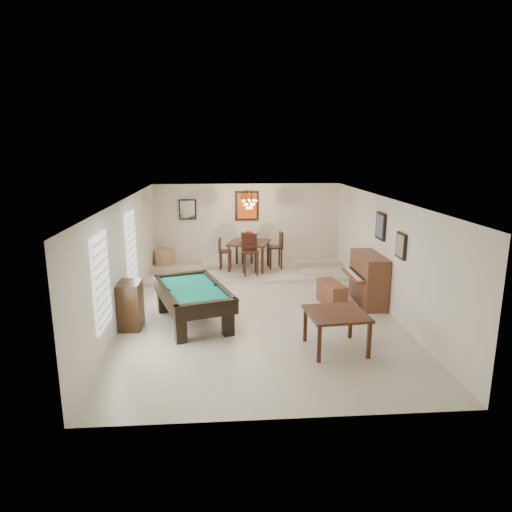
{
  "coord_description": "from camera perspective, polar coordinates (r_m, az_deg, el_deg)",
  "views": [
    {
      "loc": [
        -0.82,
        -10.16,
        3.71
      ],
      "look_at": [
        0.0,
        0.6,
        1.15
      ],
      "focal_mm": 32.0,
      "sensor_mm": 36.0,
      "label": 1
    }
  ],
  "objects": [
    {
      "name": "wall_front",
      "position": [
        6.21,
        3.62,
        -9.54
      ],
      "size": [
        6.0,
        0.04,
        2.6
      ],
      "primitive_type": "cube",
      "color": "silver",
      "rests_on": "ground_plane"
    },
    {
      "name": "back_painting",
      "position": [
        14.76,
        -1.14,
        6.3
      ],
      "size": [
        0.75,
        0.06,
        0.95
      ],
      "primitive_type": "cube",
      "color": "#D84C14",
      "rests_on": "wall_back"
    },
    {
      "name": "piano_bench",
      "position": [
        11.21,
        9.44,
        -4.67
      ],
      "size": [
        0.56,
        1.06,
        0.56
      ],
      "primitive_type": "cube",
      "rotation": [
        0.0,
        0.0,
        0.18
      ],
      "color": "brown",
      "rests_on": "ground_plane"
    },
    {
      "name": "apothecary_chest",
      "position": [
        9.98,
        -15.39,
        -5.92
      ],
      "size": [
        0.44,
        0.67,
        1.0
      ],
      "primitive_type": "cube",
      "color": "black",
      "rests_on": "ground_plane"
    },
    {
      "name": "dining_table",
      "position": [
        13.83,
        -0.88,
        0.34
      ],
      "size": [
        1.42,
        1.42,
        0.96
      ],
      "primitive_type": null,
      "rotation": [
        0.0,
        0.0,
        -0.27
      ],
      "color": "black",
      "rests_on": "dining_step"
    },
    {
      "name": "wall_right",
      "position": [
        11.12,
        15.85,
        0.31
      ],
      "size": [
        0.04,
        9.0,
        2.6
      ],
      "primitive_type": "cube",
      "color": "silver",
      "rests_on": "ground_plane"
    },
    {
      "name": "wall_back",
      "position": [
        14.88,
        -1.14,
        4.03
      ],
      "size": [
        6.0,
        0.04,
        2.6
      ],
      "primitive_type": "cube",
      "color": "silver",
      "rests_on": "ground_plane"
    },
    {
      "name": "square_table",
      "position": [
        8.79,
        9.94,
        -9.22
      ],
      "size": [
        1.16,
        1.16,
        0.74
      ],
      "primitive_type": null,
      "rotation": [
        0.0,
        0.0,
        0.09
      ],
      "color": "#34180D",
      "rests_on": "ground_plane"
    },
    {
      "name": "upright_piano",
      "position": [
        11.35,
        13.2,
        -2.85
      ],
      "size": [
        0.83,
        1.47,
        1.23
      ],
      "primitive_type": null,
      "color": "brown",
      "rests_on": "ground_plane"
    },
    {
      "name": "right_picture_lower",
      "position": [
        10.11,
        17.69,
        1.24
      ],
      "size": [
        0.06,
        0.45,
        0.55
      ],
      "primitive_type": "cube",
      "color": "gray",
      "rests_on": "wall_right"
    },
    {
      "name": "dining_chair_south",
      "position": [
        13.1,
        -0.71,
        0.11
      ],
      "size": [
        0.47,
        0.47,
        1.18
      ],
      "primitive_type": null,
      "rotation": [
        0.0,
        0.0,
        0.08
      ],
      "color": "black",
      "rests_on": "dining_step"
    },
    {
      "name": "ceiling",
      "position": [
        10.26,
        0.26,
        7.13
      ],
      "size": [
        6.0,
        9.0,
        0.04
      ],
      "primitive_type": "cube",
      "color": "white",
      "rests_on": "wall_back"
    },
    {
      "name": "back_mirror",
      "position": [
        14.79,
        -8.55,
        5.78
      ],
      "size": [
        0.55,
        0.06,
        0.65
      ],
      "primitive_type": "cube",
      "color": "white",
      "rests_on": "wall_back"
    },
    {
      "name": "chandelier",
      "position": [
        13.47,
        -0.84,
        6.91
      ],
      "size": [
        0.44,
        0.44,
        0.6
      ],
      "primitive_type": null,
      "color": "#FFE5B2",
      "rests_on": "ceiling"
    },
    {
      "name": "wall_left",
      "position": [
        10.67,
        -16.03,
        -0.24
      ],
      "size": [
        0.04,
        9.0,
        2.6
      ],
      "primitive_type": "cube",
      "color": "silver",
      "rests_on": "ground_plane"
    },
    {
      "name": "window_left_rear",
      "position": [
        11.22,
        -15.31,
        0.98
      ],
      "size": [
        0.06,
        1.0,
        1.7
      ],
      "primitive_type": "cube",
      "color": "white",
      "rests_on": "wall_left"
    },
    {
      "name": "window_left_front",
      "position": [
        8.57,
        -18.75,
        -3.04
      ],
      "size": [
        0.06,
        1.0,
        1.7
      ],
      "primitive_type": "cube",
      "color": "white",
      "rests_on": "wall_left"
    },
    {
      "name": "flower_vase",
      "position": [
        13.71,
        -0.89,
        2.78
      ],
      "size": [
        0.18,
        0.18,
        0.25
      ],
      "primitive_type": null,
      "rotation": [
        0.0,
        0.0,
        0.28
      ],
      "color": "red",
      "rests_on": "dining_table"
    },
    {
      "name": "ground_plane",
      "position": [
        10.85,
        0.24,
        -6.7
      ],
      "size": [
        6.0,
        9.0,
        0.02
      ],
      "primitive_type": "cube",
      "color": "beige"
    },
    {
      "name": "dining_chair_east",
      "position": [
        13.91,
        2.39,
        0.76
      ],
      "size": [
        0.45,
        0.45,
        1.12
      ],
      "primitive_type": null,
      "rotation": [
        0.0,
        0.0,
        -1.5
      ],
      "color": "black",
      "rests_on": "dining_step"
    },
    {
      "name": "dining_chair_west",
      "position": [
        13.78,
        -3.86,
        0.28
      ],
      "size": [
        0.4,
        0.4,
        0.96
      ],
      "primitive_type": null,
      "rotation": [
        0.0,
        0.0,
        1.45
      ],
      "color": "black",
      "rests_on": "dining_step"
    },
    {
      "name": "dining_step",
      "position": [
        13.92,
        -0.83,
        -1.85
      ],
      "size": [
        6.0,
        2.5,
        0.12
      ],
      "primitive_type": "cube",
      "color": "beige",
      "rests_on": "ground_plane"
    },
    {
      "name": "corner_bench",
      "position": [
        14.7,
        -11.28,
        -0.07
      ],
      "size": [
        0.54,
        0.62,
        0.49
      ],
      "primitive_type": "cube",
      "rotation": [
        0.0,
        0.0,
        -0.21
      ],
      "color": "tan",
      "rests_on": "dining_step"
    },
    {
      "name": "pool_table",
      "position": [
        10.02,
        -7.89,
        -6.14
      ],
      "size": [
        1.92,
        2.61,
        0.78
      ],
      "primitive_type": null,
      "rotation": [
        0.0,
        0.0,
        0.31
      ],
      "color": "black",
      "rests_on": "ground_plane"
    },
    {
      "name": "right_picture_upper",
      "position": [
        11.27,
        15.33,
        3.62
      ],
      "size": [
        0.06,
        0.55,
        0.65
      ],
      "primitive_type": "cube",
      "color": "slate",
      "rests_on": "wall_right"
    },
    {
      "name": "dining_chair_north",
      "position": [
        14.57,
        -1.13,
        1.12
      ],
      "size": [
        0.39,
        0.39,
        1.01
      ],
      "primitive_type": null,
      "rotation": [
        0.0,
        0.0,
        3.09
      ],
      "color": "black",
      "rests_on": "dining_step"
    }
  ]
}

